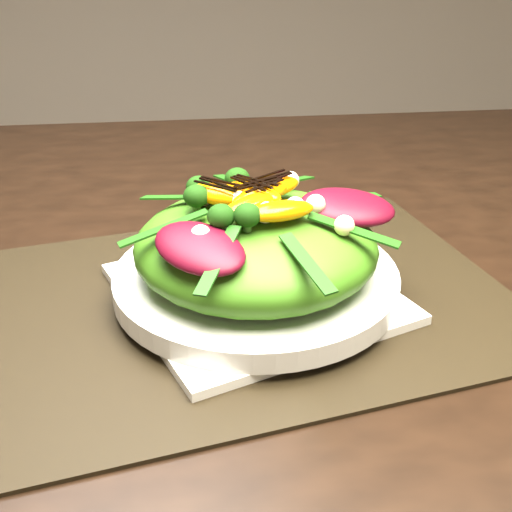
{
  "coord_description": "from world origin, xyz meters",
  "views": [
    {
      "loc": [
        -0.23,
        -0.71,
        1.08
      ],
      "look_at": [
        -0.16,
        -0.16,
        0.8
      ],
      "focal_mm": 48.0,
      "sensor_mm": 36.0,
      "label": 1
    }
  ],
  "objects": [
    {
      "name": "lettuce_mound",
      "position": [
        -0.16,
        -0.16,
        0.81
      ],
      "size": [
        0.23,
        0.23,
        0.08
      ],
      "primitive_type": "ellipsoid",
      "rotation": [
        0.0,
        0.0,
        -0.04
      ],
      "color": "#3B6E14",
      "rests_on": "salad_bowl"
    },
    {
      "name": "balsamic_drizzle",
      "position": [
        -0.16,
        -0.14,
        0.86
      ],
      "size": [
        0.05,
        0.01,
        0.0
      ],
      "primitive_type": "cube",
      "rotation": [
        0.0,
        0.0,
        -0.14
      ],
      "color": "black",
      "rests_on": "orange_segment"
    },
    {
      "name": "placemat",
      "position": [
        -0.16,
        -0.16,
        0.75
      ],
      "size": [
        0.53,
        0.44,
        0.0
      ],
      "primitive_type": "cube",
      "rotation": [
        0.0,
        0.0,
        0.21
      ],
      "color": "black",
      "rests_on": "dining_table"
    },
    {
      "name": "radicchio_leaf",
      "position": [
        -0.08,
        -0.16,
        0.84
      ],
      "size": [
        0.09,
        0.07,
        0.02
      ],
      "primitive_type": "ellipsoid",
      "rotation": [
        0.0,
        0.0,
        -0.13
      ],
      "color": "#400612",
      "rests_on": "lettuce_mound"
    },
    {
      "name": "salad_bowl",
      "position": [
        -0.16,
        -0.16,
        0.77
      ],
      "size": [
        0.28,
        0.28,
        0.02
      ],
      "primitive_type": "cylinder",
      "rotation": [
        0.0,
        0.0,
        -0.06
      ],
      "color": "silver",
      "rests_on": "plate_base"
    },
    {
      "name": "dining_table",
      "position": [
        0.0,
        0.0,
        0.73
      ],
      "size": [
        1.6,
        0.9,
        0.75
      ],
      "primitive_type": "cube",
      "color": "black",
      "rests_on": "floor"
    },
    {
      "name": "plate_base",
      "position": [
        -0.16,
        -0.16,
        0.76
      ],
      "size": [
        0.29,
        0.29,
        0.01
      ],
      "primitive_type": "cube",
      "rotation": [
        0.0,
        0.0,
        0.37
      ],
      "color": "white",
      "rests_on": "placemat"
    },
    {
      "name": "broccoli_floret",
      "position": [
        -0.23,
        -0.14,
        0.85
      ],
      "size": [
        0.04,
        0.04,
        0.03
      ],
      "primitive_type": "sphere",
      "rotation": [
        0.0,
        0.0,
        0.19
      ],
      "color": "#18360A",
      "rests_on": "lettuce_mound"
    },
    {
      "name": "macadamia_nut",
      "position": [
        -0.12,
        -0.19,
        0.85
      ],
      "size": [
        0.02,
        0.02,
        0.02
      ],
      "primitive_type": "sphere",
      "rotation": [
        0.0,
        0.0,
        0.24
      ],
      "color": "beige",
      "rests_on": "lettuce_mound"
    },
    {
      "name": "orange_segment",
      "position": [
        -0.16,
        -0.14,
        0.85
      ],
      "size": [
        0.06,
        0.03,
        0.02
      ],
      "primitive_type": "ellipsoid",
      "rotation": [
        0.0,
        0.0,
        -0.14
      ],
      "color": "orange",
      "rests_on": "lettuce_mound"
    }
  ]
}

